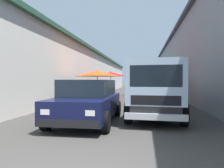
% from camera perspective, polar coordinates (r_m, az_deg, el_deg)
% --- Properties ---
extents(ground, '(90.00, 90.00, 0.00)m').
position_cam_1_polar(ground, '(16.35, 5.44, -4.08)').
color(ground, '#3D3A38').
extents(building_left_whitewash, '(49.80, 7.50, 4.46)m').
position_cam_1_polar(building_left_whitewash, '(20.31, -15.05, 3.19)').
color(building_left_whitewash, beige).
rests_on(building_left_whitewash, ground).
extents(building_right_concrete, '(49.80, 7.50, 5.96)m').
position_cam_1_polar(building_right_concrete, '(19.57, 27.80, 5.40)').
color(building_right_concrete, gray).
rests_on(building_right_concrete, ground).
extents(fruit_stall_far_left, '(2.43, 2.43, 2.22)m').
position_cam_1_polar(fruit_stall_far_left, '(16.41, -0.48, 1.71)').
color(fruit_stall_far_left, '#9E9EA3').
rests_on(fruit_stall_far_left, ground).
extents(fruit_stall_far_right, '(2.84, 2.84, 2.14)m').
position_cam_1_polar(fruit_stall_far_right, '(12.49, -4.25, 2.24)').
color(fruit_stall_far_right, '#9E9EA3').
rests_on(fruit_stall_far_right, ground).
extents(fruit_stall_mid_lane, '(2.65, 2.65, 2.27)m').
position_cam_1_polar(fruit_stall_mid_lane, '(12.59, 13.93, 2.53)').
color(fruit_stall_mid_lane, '#9E9EA3').
rests_on(fruit_stall_mid_lane, ground).
extents(hatchback_car, '(3.93, 1.96, 1.45)m').
position_cam_1_polar(hatchback_car, '(6.99, -6.71, -4.68)').
color(hatchback_car, '#0F1438').
rests_on(hatchback_car, ground).
extents(delivery_truck, '(5.01, 2.17, 2.08)m').
position_cam_1_polar(delivery_truck, '(7.28, 12.26, -2.08)').
color(delivery_truck, black).
rests_on(delivery_truck, ground).
extents(vendor_by_crates, '(0.53, 0.42, 1.57)m').
position_cam_1_polar(vendor_by_crates, '(18.86, 4.30, -0.67)').
color(vendor_by_crates, '#232328').
rests_on(vendor_by_crates, ground).
extents(parked_scooter, '(1.67, 0.57, 1.14)m').
position_cam_1_polar(parked_scooter, '(11.08, -12.18, -4.13)').
color(parked_scooter, black).
rests_on(parked_scooter, ground).
extents(plastic_stool, '(0.30, 0.30, 0.43)m').
position_cam_1_polar(plastic_stool, '(9.68, -1.04, -5.57)').
color(plastic_stool, '#1E8C3F').
rests_on(plastic_stool, ground).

